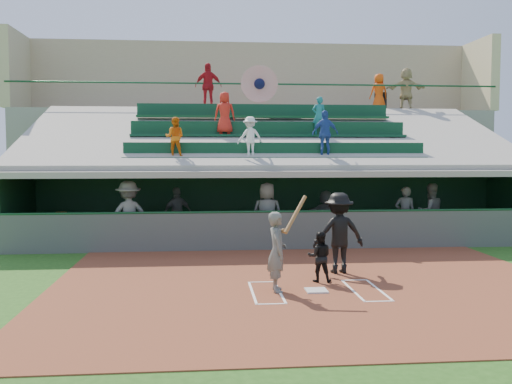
{
  "coord_description": "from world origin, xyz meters",
  "views": [
    {
      "loc": [
        -2.25,
        -11.23,
        2.83
      ],
      "look_at": [
        -0.91,
        3.5,
        1.8
      ],
      "focal_mm": 40.0,
      "sensor_mm": 36.0,
      "label": 1
    }
  ],
  "objects": [
    {
      "name": "concourse_staff_c",
      "position": [
        6.18,
        12.15,
        5.47
      ],
      "size": [
        1.68,
        0.78,
        1.74
      ],
      "primitive_type": "imported",
      "rotation": [
        0.0,
        0.0,
        2.97
      ],
      "color": "tan",
      "rests_on": "concourse_slab"
    },
    {
      "name": "home_plate",
      "position": [
        0.0,
        0.0,
        0.04
      ],
      "size": [
        0.43,
        0.43,
        0.03
      ],
      "primitive_type": "cube",
      "color": "silver",
      "rests_on": "dirt_slab"
    },
    {
      "name": "dugout_player_a",
      "position": [
        -4.45,
        5.45,
        1.02
      ],
      "size": [
        1.44,
        1.1,
        1.97
      ],
      "primitive_type": "imported",
      "rotation": [
        0.0,
        0.0,
        3.47
      ],
      "color": "#5D605A",
      "rests_on": "dugout_floor"
    },
    {
      "name": "water_cooler",
      "position": [
        -6.53,
        6.13,
        0.86
      ],
      "size": [
        0.37,
        0.37,
        0.37
      ],
      "primitive_type": "cylinder",
      "color": "#E9500D",
      "rests_on": "white_table"
    },
    {
      "name": "ground",
      "position": [
        0.0,
        0.0,
        0.0
      ],
      "size": [
        100.0,
        100.0,
        0.0
      ],
      "primitive_type": "plane",
      "color": "#235016",
      "rests_on": "ground"
    },
    {
      "name": "dugout_bench",
      "position": [
        -0.06,
        8.0,
        0.28
      ],
      "size": [
        16.19,
        3.12,
        0.49
      ],
      "primitive_type": "cube",
      "rotation": [
        0.0,
        0.0,
        0.16
      ],
      "color": "olive",
      "rests_on": "dugout_floor"
    },
    {
      "name": "concourse_staff_b",
      "position": [
        5.17,
        12.64,
        5.38
      ],
      "size": [
        0.81,
        0.56,
        1.57
      ],
      "primitive_type": "imported",
      "rotation": [
        0.0,
        0.0,
        3.23
      ],
      "color": "#E04A0D",
      "rests_on": "concourse_slab"
    },
    {
      "name": "grandstand",
      "position": [
        -0.0,
        10.51,
        2.26
      ],
      "size": [
        20.4,
        10.4,
        7.8
      ],
      "color": "#4F544F",
      "rests_on": "ground"
    },
    {
      "name": "batter_at_plate",
      "position": [
        -0.79,
        0.07,
        0.84
      ],
      "size": [
        0.83,
        0.72,
        1.95
      ],
      "color": "#535550",
      "rests_on": "dirt_slab"
    },
    {
      "name": "trash_bin",
      "position": [
        5.35,
        12.97,
        5.0
      ],
      "size": [
        0.53,
        0.53,
        0.8
      ],
      "primitive_type": "cylinder",
      "color": "black",
      "rests_on": "concourse_slab"
    },
    {
      "name": "dugout_player_f",
      "position": [
        4.86,
        6.11,
        0.95
      ],
      "size": [
        0.96,
        0.79,
        1.81
      ],
      "primitive_type": "imported",
      "rotation": [
        0.0,
        0.0,
        3.27
      ],
      "color": "#5A5C57",
      "rests_on": "dugout_floor"
    },
    {
      "name": "dugout_player_c",
      "position": [
        -0.39,
        5.59,
        0.99
      ],
      "size": [
        1.0,
        0.72,
        1.9
      ],
      "primitive_type": "imported",
      "rotation": [
        0.0,
        0.0,
        3.01
      ],
      "color": "#565853",
      "rests_on": "dugout_floor"
    },
    {
      "name": "white_table",
      "position": [
        -6.46,
        6.1,
        0.36
      ],
      "size": [
        0.75,
        0.59,
        0.63
      ],
      "primitive_type": "cube",
      "rotation": [
        0.0,
        0.0,
        0.06
      ],
      "color": "silver",
      "rests_on": "dugout_floor"
    },
    {
      "name": "home_umpire",
      "position": [
        0.87,
        1.71,
        0.96
      ],
      "size": [
        1.27,
        0.8,
        1.88
      ],
      "primitive_type": "imported",
      "rotation": [
        0.0,
        0.0,
        3.23
      ],
      "color": "black",
      "rests_on": "dirt_slab"
    },
    {
      "name": "dirt_slab",
      "position": [
        0.0,
        0.5,
        0.01
      ],
      "size": [
        11.0,
        9.0,
        0.02
      ],
      "primitive_type": "cube",
      "color": "brown",
      "rests_on": "ground"
    },
    {
      "name": "concourse_slab",
      "position": [
        0.0,
        13.5,
        2.3
      ],
      "size": [
        20.0,
        3.0,
        4.6
      ],
      "primitive_type": "cube",
      "color": "gray",
      "rests_on": "ground"
    },
    {
      "name": "dugout_player_e",
      "position": [
        4.02,
        6.05,
        0.9
      ],
      "size": [
        0.71,
        0.55,
        1.73
      ],
      "primitive_type": "imported",
      "rotation": [
        0.0,
        0.0,
        2.91
      ],
      "color": "#51544F",
      "rests_on": "dugout_floor"
    },
    {
      "name": "dugout_player_d",
      "position": [
        1.7,
        7.02,
        0.82
      ],
      "size": [
        1.48,
        0.59,
        1.56
      ],
      "primitive_type": "imported",
      "rotation": [
        0.0,
        0.0,
        3.05
      ],
      "color": "#545652",
      "rests_on": "dugout_floor"
    },
    {
      "name": "catcher",
      "position": [
        0.23,
        0.83,
        0.57
      ],
      "size": [
        0.59,
        0.49,
        1.09
      ],
      "primitive_type": "imported",
      "rotation": [
        0.0,
        0.0,
        2.98
      ],
      "color": "black",
      "rests_on": "dirt_slab"
    },
    {
      "name": "batters_box_chalk",
      "position": [
        0.0,
        0.0,
        0.02
      ],
      "size": [
        2.65,
        1.85,
        0.01
      ],
      "color": "white",
      "rests_on": "dirt_slab"
    },
    {
      "name": "dugout_player_b",
      "position": [
        -3.12,
        7.04,
        0.88
      ],
      "size": [
        1.06,
        0.83,
        1.68
      ],
      "primitive_type": "imported",
      "rotation": [
        0.0,
        0.0,
        3.64
      ],
      "color": "#595C57",
      "rests_on": "dugout_floor"
    },
    {
      "name": "concourse_staff_a",
      "position": [
        -2.06,
        12.04,
        5.51
      ],
      "size": [
        1.08,
        0.48,
        1.82
      ],
      "primitive_type": "imported",
      "rotation": [
        0.0,
        0.0,
        3.18
      ],
      "color": "#B3141C",
      "rests_on": "concourse_slab"
    },
    {
      "name": "dugout_floor",
      "position": [
        0.0,
        6.75,
        0.02
      ],
      "size": [
        16.0,
        3.5,
        0.04
      ],
      "primitive_type": "cube",
      "color": "gray",
      "rests_on": "ground"
    }
  ]
}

